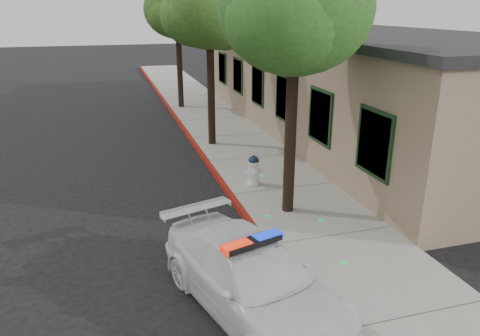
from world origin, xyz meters
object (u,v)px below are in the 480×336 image
object	(u,v)px
police_car	(252,278)
fire_hydrant	(254,170)
street_tree_far	(178,13)
street_tree_mid	(210,13)
clapboard_building	(344,81)
street_tree_near	(296,15)

from	to	relation	value
police_car	fire_hydrant	world-z (taller)	police_car
street_tree_far	fire_hydrant	bearing A→B (deg)	-89.28
fire_hydrant	street_tree_mid	size ratio (longest dim) A/B	0.14
police_car	fire_hydrant	xyz separation A→B (m)	(1.79, 5.40, -0.05)
police_car	clapboard_building	bearing A→B (deg)	38.75
clapboard_building	street_tree_mid	bearing A→B (deg)	-171.36
street_tree_mid	street_tree_far	distance (m)	7.05
street_tree_near	street_tree_mid	world-z (taller)	street_tree_near
clapboard_building	street_tree_near	xyz separation A→B (m)	(-5.49, -7.42, 2.81)
police_car	street_tree_mid	world-z (taller)	street_tree_mid
police_car	street_tree_far	distance (m)	17.58
police_car	street_tree_far	xyz separation A→B (m)	(1.65, 17.00, 4.17)
clapboard_building	street_tree_mid	distance (m)	6.64
street_tree_near	police_car	bearing A→B (deg)	-121.44
street_tree_near	street_tree_mid	distance (m)	6.53
police_car	street_tree_mid	bearing A→B (deg)	64.45
fire_hydrant	street_tree_mid	distance (m)	6.26
fire_hydrant	street_tree_near	distance (m)	4.77
fire_hydrant	police_car	bearing A→B (deg)	-108.36
police_car	street_tree_mid	xyz separation A→B (m)	(1.62, 9.95, 4.25)
street_tree_near	street_tree_mid	bearing A→B (deg)	94.17
police_car	street_tree_far	world-z (taller)	street_tree_far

